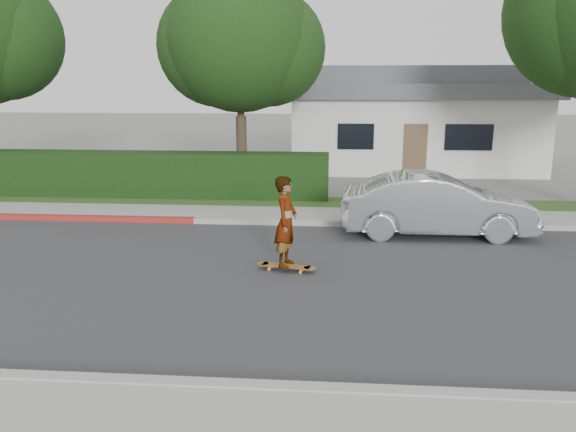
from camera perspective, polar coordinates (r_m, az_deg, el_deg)
name	(u,v)px	position (r m, az deg, el deg)	size (l,w,h in m)	color
ground	(94,273)	(11.61, -19.15, -5.52)	(120.00, 120.00, 0.00)	slate
road	(94,273)	(11.61, -19.15, -5.50)	(60.00, 8.00, 0.01)	#2D2D30
curb_far	(157,220)	(15.28, -13.13, -0.39)	(60.00, 0.20, 0.15)	#9E9E99
sidewalk_far	(167,213)	(16.12, -12.18, 0.31)	(60.00, 1.60, 0.12)	gray
planting_strip	(182,202)	(17.62, -10.71, 1.45)	(60.00, 1.60, 0.10)	#2D4C1E
hedge	(94,175)	(19.05, -19.10, 3.97)	(15.00, 1.00, 1.50)	black
tree_center	(240,43)	(19.52, -4.89, 17.09)	(5.66, 4.84, 7.44)	#33261C
house	(408,118)	(26.30, 12.10, 9.74)	(10.60, 8.60, 4.30)	beige
skateboard	(286,266)	(11.06, -0.20, -5.11)	(1.22, 0.48, 0.11)	gold
skateboarder	(286,222)	(10.81, -0.21, -0.57)	(0.65, 0.42, 1.77)	white
car_silver	(436,205)	(13.97, 14.80, 1.09)	(1.59, 4.56, 1.50)	#B2B5BA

